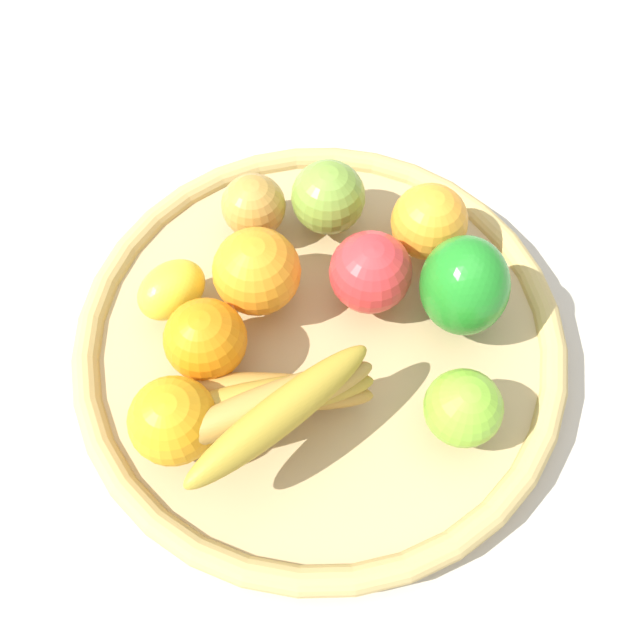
# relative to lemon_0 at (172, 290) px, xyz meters

# --- Properties ---
(ground_plane) EXTENTS (2.40, 2.40, 0.00)m
(ground_plane) POSITION_rel_lemon_0_xyz_m (0.09, -0.11, -0.07)
(ground_plane) COLOR #BBB4A3
(ground_plane) RESTS_ON ground
(basket) EXTENTS (0.48, 0.48, 0.04)m
(basket) POSITION_rel_lemon_0_xyz_m (0.09, -0.11, -0.05)
(basket) COLOR tan
(basket) RESTS_ON ground_plane
(lemon_0) EXTENTS (0.07, 0.05, 0.05)m
(lemon_0) POSITION_rel_lemon_0_xyz_m (0.00, 0.00, 0.00)
(lemon_0) COLOR yellow
(lemon_0) RESTS_ON basket
(apple_1) EXTENTS (0.09, 0.09, 0.07)m
(apple_1) POSITION_rel_lemon_0_xyz_m (0.12, -0.26, 0.01)
(apple_1) COLOR #7DBB2F
(apple_1) RESTS_ON basket
(apple_2) EXTENTS (0.09, 0.09, 0.08)m
(apple_2) POSITION_rel_lemon_0_xyz_m (0.15, -0.12, 0.01)
(apple_2) COLOR red
(apple_2) RESTS_ON basket
(orange_2) EXTENTS (0.11, 0.11, 0.08)m
(orange_2) POSITION_rel_lemon_0_xyz_m (-0.07, -0.11, 0.01)
(orange_2) COLOR orange
(orange_2) RESTS_ON basket
(banana_bunch) EXTENTS (0.19, 0.15, 0.08)m
(banana_bunch) POSITION_rel_lemon_0_xyz_m (-0.00, -0.15, 0.01)
(banana_bunch) COLOR #B88536
(banana_bunch) RESTS_ON basket
(apple_3) EXTENTS (0.10, 0.10, 0.07)m
(apple_3) POSITION_rel_lemon_0_xyz_m (0.18, -0.02, 0.01)
(apple_3) COLOR olive
(apple_3) RESTS_ON basket
(apple_0) EXTENTS (0.08, 0.08, 0.06)m
(apple_0) POSITION_rel_lemon_0_xyz_m (0.12, 0.02, 0.01)
(apple_0) COLOR #BE8B39
(apple_0) RESTS_ON basket
(orange_1) EXTENTS (0.10, 0.10, 0.08)m
(orange_1) POSITION_rel_lemon_0_xyz_m (0.23, -0.11, 0.01)
(orange_1) COLOR orange
(orange_1) RESTS_ON basket
(orange_3) EXTENTS (0.08, 0.08, 0.07)m
(orange_3) POSITION_rel_lemon_0_xyz_m (-0.01, -0.07, 0.01)
(orange_3) COLOR orange
(orange_3) RESTS_ON basket
(orange_0) EXTENTS (0.12, 0.12, 0.08)m
(orange_0) POSITION_rel_lemon_0_xyz_m (0.07, -0.04, 0.02)
(orange_0) COLOR orange
(orange_0) RESTS_ON basket
(bell_pepper) EXTENTS (0.11, 0.12, 0.10)m
(bell_pepper) POSITION_rel_lemon_0_xyz_m (0.20, -0.18, 0.02)
(bell_pepper) COLOR #208522
(bell_pepper) RESTS_ON basket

